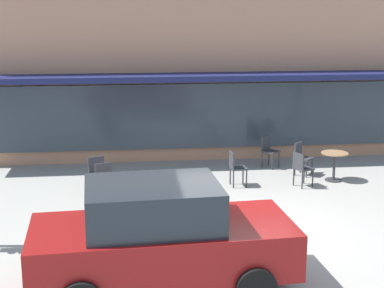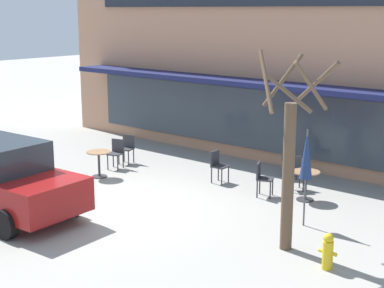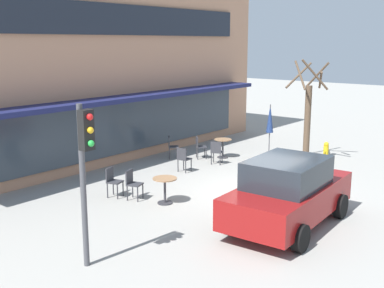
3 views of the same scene
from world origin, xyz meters
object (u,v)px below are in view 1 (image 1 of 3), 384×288
object	(u,v)px
cafe_chair_3	(269,149)
cafe_chair_5	(301,156)
cafe_chair_4	(98,172)
cafe_chair_0	(105,179)
cafe_table_near_wall	(119,192)
cafe_chair_1	(236,166)
parked_sedan	(160,236)
cafe_table_streetside	(334,162)
cafe_chair_2	(301,167)

from	to	relation	value
cafe_chair_3	cafe_chair_5	world-z (taller)	same
cafe_chair_4	cafe_chair_0	bearing A→B (deg)	-72.64
cafe_chair_0	cafe_chair_4	world-z (taller)	same
cafe_table_near_wall	cafe_chair_3	size ratio (longest dim) A/B	0.85
cafe_chair_1	cafe_chair_4	world-z (taller)	same
parked_sedan	cafe_table_streetside	bearing A→B (deg)	48.42
cafe_chair_0	parked_sedan	bearing A→B (deg)	-77.28
cafe_chair_2	cafe_chair_3	distance (m)	1.97
cafe_chair_0	cafe_chair_2	bearing A→B (deg)	6.43
cafe_table_near_wall	cafe_table_streetside	bearing A→B (deg)	19.37
parked_sedan	cafe_chair_2	bearing A→B (deg)	52.70
cafe_chair_2	cafe_table_streetside	bearing A→B (deg)	22.85
cafe_chair_0	cafe_chair_2	xyz separation A→B (m)	(4.91, 0.55, 0.00)
cafe_chair_0	cafe_chair_3	bearing A→B (deg)	28.76
cafe_table_near_wall	cafe_chair_1	size ratio (longest dim) A/B	0.85
cafe_chair_1	parked_sedan	world-z (taller)	parked_sedan
cafe_table_near_wall	cafe_chair_3	xyz separation A→B (m)	(4.20, 3.47, 0.01)
cafe_table_near_wall	cafe_chair_4	world-z (taller)	cafe_chair_4
cafe_table_streetside	cafe_chair_5	bearing A→B (deg)	137.13
cafe_chair_1	cafe_chair_4	distance (m)	3.47
cafe_table_near_wall	cafe_chair_3	bearing A→B (deg)	39.57
cafe_chair_0	cafe_chair_1	xyz separation A→B (m)	(3.27, 0.80, 0.00)
cafe_table_near_wall	cafe_chair_2	world-z (taller)	cafe_chair_2
cafe_chair_1	cafe_chair_4	size ratio (longest dim) A/B	1.00
cafe_chair_0	cafe_chair_4	distance (m)	0.67
cafe_chair_5	cafe_chair_2	bearing A→B (deg)	-106.85
cafe_table_near_wall	cafe_chair_1	xyz separation A→B (m)	(2.93, 1.79, 0.01)
cafe_chair_4	parked_sedan	xyz separation A→B (m)	(1.23, -5.18, 0.35)
cafe_table_near_wall	cafe_chair_2	bearing A→B (deg)	18.57
cafe_chair_2	parked_sedan	size ratio (longest dim) A/B	0.21
cafe_chair_1	cafe_chair_3	world-z (taller)	same
cafe_chair_0	cafe_chair_2	size ratio (longest dim) A/B	1.00
cafe_chair_0	cafe_chair_4	size ratio (longest dim) A/B	1.00
cafe_chair_2	cafe_chair_5	distance (m)	1.12
cafe_table_streetside	cafe_chair_3	bearing A→B (deg)	132.75
cafe_chair_5	parked_sedan	bearing A→B (deg)	-124.29
cafe_chair_3	cafe_table_streetside	bearing A→B (deg)	-47.25
cafe_chair_5	cafe_table_near_wall	bearing A→B (deg)	-151.93
cafe_table_near_wall	cafe_chair_0	world-z (taller)	cafe_chair_0
cafe_table_near_wall	cafe_table_streetside	distance (m)	5.93
cafe_chair_1	cafe_chair_5	bearing A→B (deg)	22.75
cafe_table_streetside	parked_sedan	bearing A→B (deg)	-131.58
cafe_chair_2	cafe_chair_4	world-z (taller)	same
cafe_chair_4	parked_sedan	size ratio (longest dim) A/B	0.21
cafe_table_near_wall	cafe_chair_2	distance (m)	4.83
cafe_chair_0	cafe_chair_3	distance (m)	5.17
cafe_chair_2	parked_sedan	xyz separation A→B (m)	(-3.88, -5.09, 0.35)
cafe_chair_5	cafe_chair_0	bearing A→B (deg)	-162.71
cafe_chair_0	parked_sedan	distance (m)	4.67
cafe_chair_1	parked_sedan	distance (m)	5.81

